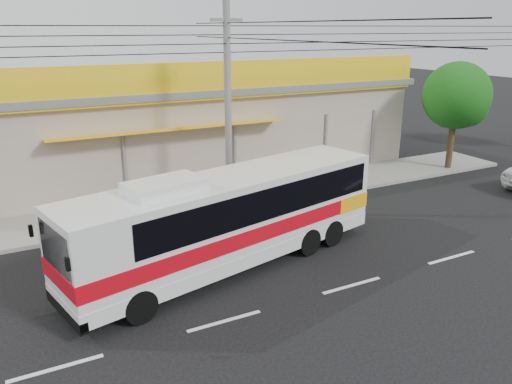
# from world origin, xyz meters

# --- Properties ---
(ground) EXTENTS (120.00, 120.00, 0.00)m
(ground) POSITION_xyz_m (0.00, 0.00, 0.00)
(ground) COLOR black
(ground) RESTS_ON ground
(sidewalk) EXTENTS (30.00, 3.20, 0.15)m
(sidewalk) POSITION_xyz_m (0.00, 6.00, 0.07)
(sidewalk) COLOR gray
(sidewalk) RESTS_ON ground
(lane_markings) EXTENTS (50.00, 0.12, 0.01)m
(lane_markings) POSITION_xyz_m (0.00, -2.50, 0.00)
(lane_markings) COLOR silver
(lane_markings) RESTS_ON ground
(storefront_building) EXTENTS (22.60, 9.20, 5.70)m
(storefront_building) POSITION_xyz_m (-0.01, 11.54, 2.30)
(storefront_building) COLOR #A09381
(storefront_building) RESTS_ON ground
(coach_bus) EXTENTS (10.65, 4.55, 3.21)m
(coach_bus) POSITION_xyz_m (-2.41, 0.26, 1.72)
(coach_bus) COLOR silver
(coach_bus) RESTS_ON ground
(utility_pole) EXTENTS (34.00, 14.00, 8.12)m
(utility_pole) POSITION_xyz_m (-0.65, 4.54, 6.70)
(utility_pole) COLOR #5E5F5C
(utility_pole) RESTS_ON ground
(tree_near) EXTENTS (3.32, 3.32, 5.50)m
(tree_near) POSITION_xyz_m (12.09, 4.98, 3.73)
(tree_near) COLOR black
(tree_near) RESTS_ON ground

